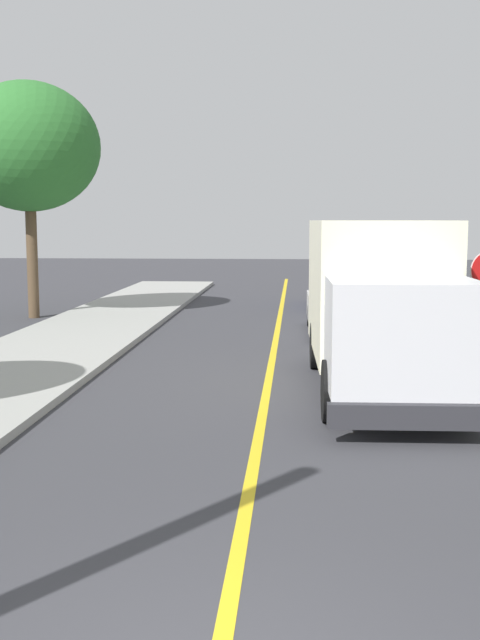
{
  "coord_description": "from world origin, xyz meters",
  "views": [
    {
      "loc": [
        0.54,
        -4.86,
        3.21
      ],
      "look_at": [
        -0.48,
        9.24,
        1.4
      ],
      "focal_mm": 43.98,
      "sensor_mm": 36.0,
      "label": 1
    }
  ],
  "objects_px": {
    "parked_car_near": "(340,305)",
    "street_tree_down_block": "(29,147)",
    "box_truck": "(379,297)",
    "parked_car_mid": "(337,285)"
  },
  "relations": [
    {
      "from": "parked_car_near",
      "to": "street_tree_down_block",
      "type": "height_order",
      "value": "street_tree_down_block"
    },
    {
      "from": "parked_car_near",
      "to": "street_tree_down_block",
      "type": "bearing_deg",
      "value": 164.36
    },
    {
      "from": "box_truck",
      "to": "street_tree_down_block",
      "type": "xyz_separation_m",
      "value": [
        -10.21,
        10.22,
        3.76
      ]
    },
    {
      "from": "box_truck",
      "to": "parked_car_near",
      "type": "bearing_deg",
      "value": 92.39
    },
    {
      "from": "box_truck",
      "to": "parked_car_near",
      "type": "distance_m",
      "value": 7.52
    },
    {
      "from": "parked_car_near",
      "to": "street_tree_down_block",
      "type": "distance_m",
      "value": 11.32
    },
    {
      "from": "box_truck",
      "to": "parked_car_mid",
      "type": "bearing_deg",
      "value": 90.14
    },
    {
      "from": "parked_car_mid",
      "to": "parked_car_near",
      "type": "bearing_deg",
      "value": -92.26
    },
    {
      "from": "box_truck",
      "to": "parked_car_near",
      "type": "xyz_separation_m",
      "value": [
        -0.31,
        7.45,
        -0.97
      ]
    },
    {
      "from": "parked_car_near",
      "to": "parked_car_mid",
      "type": "xyz_separation_m",
      "value": [
        0.27,
        6.97,
        0.0
      ]
    }
  ]
}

